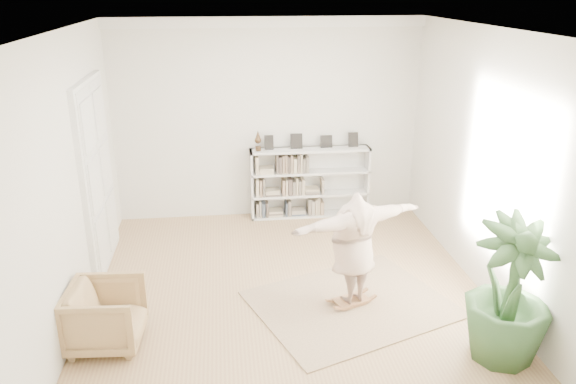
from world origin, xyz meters
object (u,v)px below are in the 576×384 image
at_px(person, 354,245).
at_px(houseplant, 509,292).
at_px(armchair, 106,316).
at_px(rocker_board, 351,300).
at_px(bookshelf, 309,183).

height_order(person, houseplant, houseplant).
height_order(armchair, houseplant, houseplant).
relative_size(rocker_board, person, 0.28).
distance_m(armchair, person, 3.20).
distance_m(armchair, houseplant, 4.69).
bearing_deg(bookshelf, armchair, -129.25).
xyz_separation_m(bookshelf, person, (0.08, -3.21, 0.26)).
bearing_deg(person, armchair, -11.45).
bearing_deg(bookshelf, rocker_board, -88.62).
bearing_deg(rocker_board, houseplant, -62.45).
relative_size(person, houseplant, 1.11).
bearing_deg(person, houseplant, 117.55).
relative_size(armchair, houseplant, 0.50).
bearing_deg(armchair, bookshelf, -35.18).
bearing_deg(rocker_board, armchair, 168.55).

